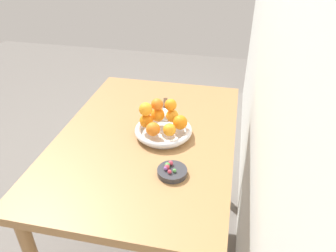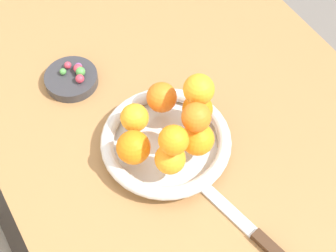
{
  "view_description": "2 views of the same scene",
  "coord_description": "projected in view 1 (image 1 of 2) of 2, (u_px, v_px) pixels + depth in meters",
  "views": [
    {
      "loc": [
        1.13,
        0.34,
        1.54
      ],
      "look_at": [
        0.0,
        0.1,
        0.8
      ],
      "focal_mm": 35.0,
      "sensor_mm": 36.0,
      "label": 1
    },
    {
      "loc": [
        -0.47,
        0.34,
        1.58
      ],
      "look_at": [
        -0.01,
        0.07,
        0.8
      ],
      "focal_mm": 55.0,
      "sensor_mm": 36.0,
      "label": 2
    }
  ],
  "objects": [
    {
      "name": "fruit_bowl",
      "position": [
        163.0,
        131.0,
        1.42
      ],
      "size": [
        0.25,
        0.25,
        0.04
      ],
      "color": "silver",
      "rests_on": "dining_table"
    },
    {
      "name": "orange_0",
      "position": [
        172.0,
        116.0,
        1.43
      ],
      "size": [
        0.06,
        0.06,
        0.06
      ],
      "primitive_type": "sphere",
      "color": "orange",
      "rests_on": "fruit_bowl"
    },
    {
      "name": "wall_back",
      "position": [
        285.0,
        24.0,
        1.07
      ],
      "size": [
        4.0,
        0.05,
        2.5
      ],
      "primitive_type": "cube",
      "color": "silver",
      "rests_on": "ground_plane"
    },
    {
      "name": "ground_plane",
      "position": [
        151.0,
        245.0,
        1.83
      ],
      "size": [
        6.0,
        6.0,
        0.0
      ],
      "primitive_type": "plane",
      "color": "slate"
    },
    {
      "name": "candy_ball_0",
      "position": [
        171.0,
        163.0,
        1.22
      ],
      "size": [
        0.02,
        0.02,
        0.02
      ],
      "primitive_type": "sphere",
      "color": "#C6384C",
      "rests_on": "candy_dish"
    },
    {
      "name": "candy_dish",
      "position": [
        172.0,
        172.0,
        1.21
      ],
      "size": [
        0.11,
        0.11,
        0.02
      ],
      "primitive_type": "cylinder",
      "color": "#333338",
      "rests_on": "dining_table"
    },
    {
      "name": "knife",
      "position": [
        165.0,
        110.0,
        1.61
      ],
      "size": [
        0.26,
        0.07,
        0.01
      ],
      "color": "#3F2819",
      "rests_on": "dining_table"
    },
    {
      "name": "orange_7",
      "position": [
        157.0,
        104.0,
        1.4
      ],
      "size": [
        0.05,
        0.05,
        0.05
      ],
      "primitive_type": "sphere",
      "color": "orange",
      "rests_on": "orange_1"
    },
    {
      "name": "orange_8",
      "position": [
        146.0,
        109.0,
        1.36
      ],
      "size": [
        0.06,
        0.06,
        0.06
      ],
      "primitive_type": "sphere",
      "color": "orange",
      "rests_on": "orange_2"
    },
    {
      "name": "candy_ball_4",
      "position": [
        170.0,
        172.0,
        1.18
      ],
      "size": [
        0.02,
        0.02,
        0.02
      ],
      "primitive_type": "sphere",
      "color": "#C6384C",
      "rests_on": "candy_dish"
    },
    {
      "name": "candy_ball_6",
      "position": [
        167.0,
        167.0,
        1.2
      ],
      "size": [
        0.02,
        0.02,
        0.02
      ],
      "primitive_type": "sphere",
      "color": "#C6384C",
      "rests_on": "candy_dish"
    },
    {
      "name": "orange_1",
      "position": [
        158.0,
        115.0,
        1.44
      ],
      "size": [
        0.06,
        0.06,
        0.06
      ],
      "primitive_type": "sphere",
      "color": "orange",
      "rests_on": "fruit_bowl"
    },
    {
      "name": "orange_2",
      "position": [
        147.0,
        121.0,
        1.4
      ],
      "size": [
        0.06,
        0.06,
        0.06
      ],
      "primitive_type": "sphere",
      "color": "orange",
      "rests_on": "fruit_bowl"
    },
    {
      "name": "orange_4",
      "position": [
        169.0,
        130.0,
        1.34
      ],
      "size": [
        0.05,
        0.05,
        0.05
      ],
      "primitive_type": "sphere",
      "color": "orange",
      "rests_on": "fruit_bowl"
    },
    {
      "name": "candy_ball_3",
      "position": [
        166.0,
        167.0,
        1.2
      ],
      "size": [
        0.01,
        0.01,
        0.01
      ],
      "primitive_type": "sphere",
      "color": "#472819",
      "rests_on": "candy_dish"
    },
    {
      "name": "candy_ball_2",
      "position": [
        166.0,
        168.0,
        1.19
      ],
      "size": [
        0.02,
        0.02,
        0.02
      ],
      "primitive_type": "sphere",
      "color": "#8C4C99",
      "rests_on": "candy_dish"
    },
    {
      "name": "candy_ball_1",
      "position": [
        167.0,
        165.0,
        1.21
      ],
      "size": [
        0.02,
        0.02,
        0.02
      ],
      "primitive_type": "sphere",
      "color": "#4C9947",
      "rests_on": "candy_dish"
    },
    {
      "name": "orange_5",
      "position": [
        180.0,
        122.0,
        1.38
      ],
      "size": [
        0.06,
        0.06,
        0.06
      ],
      "primitive_type": "sphere",
      "color": "orange",
      "rests_on": "fruit_bowl"
    },
    {
      "name": "dining_table",
      "position": [
        147.0,
        151.0,
        1.47
      ],
      "size": [
        1.1,
        0.76,
        0.74
      ],
      "color": "#9E7042",
      "rests_on": "ground_plane"
    },
    {
      "name": "candy_ball_5",
      "position": [
        174.0,
        171.0,
        1.18
      ],
      "size": [
        0.01,
        0.01,
        0.01
      ],
      "primitive_type": "sphere",
      "color": "#4C9947",
      "rests_on": "candy_dish"
    },
    {
      "name": "orange_3",
      "position": [
        153.0,
        129.0,
        1.34
      ],
      "size": [
        0.06,
        0.06,
        0.06
      ],
      "primitive_type": "sphere",
      "color": "orange",
      "rests_on": "fruit_bowl"
    },
    {
      "name": "orange_6",
      "position": [
        171.0,
        105.0,
        1.41
      ],
      "size": [
        0.05,
        0.05,
        0.05
      ],
      "primitive_type": "sphere",
      "color": "orange",
      "rests_on": "orange_0"
    }
  ]
}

